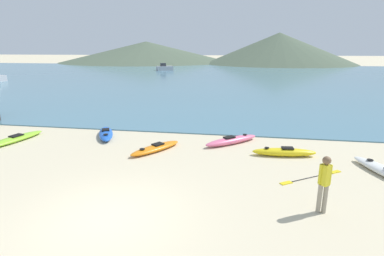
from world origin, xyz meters
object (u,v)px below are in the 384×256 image
(kayak_on_sand_1, at_px, (14,139))
(kayak_on_sand_2, at_px, (156,148))
(kayak_on_sand_3, at_px, (284,152))
(loose_paddle, at_px, (312,177))
(kayak_on_sand_4, at_px, (232,140))
(person_near_foreground, at_px, (324,181))
(kayak_on_sand_5, at_px, (106,134))
(moored_boat_1, at_px, (165,68))

(kayak_on_sand_1, xyz_separation_m, kayak_on_sand_2, (7.34, -0.10, 0.00))
(kayak_on_sand_3, distance_m, loose_paddle, 2.29)
(kayak_on_sand_1, xyz_separation_m, loose_paddle, (13.72, -1.97, -0.12))
(kayak_on_sand_2, distance_m, loose_paddle, 6.64)
(loose_paddle, bearing_deg, kayak_on_sand_4, 130.61)
(kayak_on_sand_2, distance_m, person_near_foreground, 7.53)
(kayak_on_sand_4, bearing_deg, kayak_on_sand_1, -171.77)
(kayak_on_sand_2, bearing_deg, person_near_foreground, -35.19)
(kayak_on_sand_5, height_order, loose_paddle, kayak_on_sand_5)
(kayak_on_sand_1, height_order, kayak_on_sand_3, kayak_on_sand_3)
(kayak_on_sand_5, bearing_deg, loose_paddle, -20.66)
(kayak_on_sand_5, relative_size, person_near_foreground, 1.63)
(person_near_foreground, bearing_deg, kayak_on_sand_3, 95.64)
(kayak_on_sand_2, relative_size, kayak_on_sand_5, 0.97)
(kayak_on_sand_1, relative_size, kayak_on_sand_4, 1.28)
(moored_boat_1, xyz_separation_m, loose_paddle, (18.89, -51.06, -0.57))
(kayak_on_sand_2, distance_m, kayak_on_sand_4, 3.74)
(kayak_on_sand_2, xyz_separation_m, person_near_foreground, (6.12, -4.31, 0.83))
(kayak_on_sand_5, bearing_deg, person_near_foreground, -32.97)
(kayak_on_sand_3, distance_m, person_near_foreground, 4.69)
(moored_boat_1, height_order, loose_paddle, moored_boat_1)
(kayak_on_sand_1, height_order, kayak_on_sand_4, kayak_on_sand_4)
(person_near_foreground, relative_size, moored_boat_1, 0.46)
(kayak_on_sand_2, distance_m, moored_boat_1, 50.76)
(kayak_on_sand_4, xyz_separation_m, loose_paddle, (3.02, -3.52, -0.15))
(moored_boat_1, bearing_deg, loose_paddle, -69.70)
(kayak_on_sand_1, height_order, moored_boat_1, moored_boat_1)
(kayak_on_sand_5, bearing_deg, kayak_on_sand_2, -28.43)
(kayak_on_sand_1, bearing_deg, kayak_on_sand_4, 8.23)
(kayak_on_sand_3, height_order, loose_paddle, kayak_on_sand_3)
(kayak_on_sand_2, xyz_separation_m, moored_boat_1, (-12.52, 49.19, 0.45))
(kayak_on_sand_2, bearing_deg, kayak_on_sand_1, 179.22)
(kayak_on_sand_2, relative_size, loose_paddle, 1.11)
(kayak_on_sand_1, xyz_separation_m, kayak_on_sand_4, (10.70, 1.55, 0.03))
(kayak_on_sand_4, distance_m, loose_paddle, 4.64)
(kayak_on_sand_4, distance_m, kayak_on_sand_5, 6.59)
(kayak_on_sand_1, bearing_deg, moored_boat_1, 96.02)
(kayak_on_sand_3, bearing_deg, kayak_on_sand_1, -179.15)
(kayak_on_sand_5, xyz_separation_m, person_near_foreground, (9.35, -6.06, 0.80))
(person_near_foreground, xyz_separation_m, loose_paddle, (0.26, 2.44, -0.95))
(moored_boat_1, distance_m, loose_paddle, 54.45)
(kayak_on_sand_1, height_order, kayak_on_sand_2, same)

